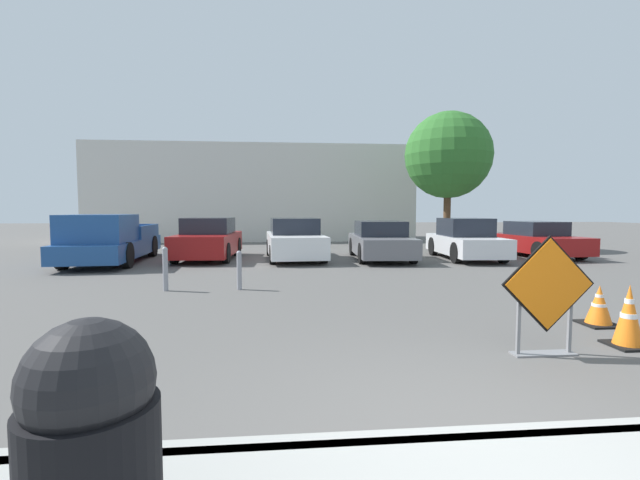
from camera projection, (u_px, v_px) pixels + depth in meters
The scene contains 16 objects.
ground_plane at pixel (326, 268), 13.04m from camera, with size 96.00×96.00×0.00m, color #565451.
curb_lip at pixel (472, 442), 3.10m from camera, with size 25.89×0.20×0.14m.
road_closed_sign at pixel (548, 293), 5.09m from camera, with size 1.16×0.20×1.45m.
traffic_cone_nearest at pixel (629, 316), 5.46m from camera, with size 0.46×0.46×0.80m.
traffic_cone_second at pixel (599, 306), 6.50m from camera, with size 0.50×0.50×0.61m.
pickup_truck at pixel (109, 241), 14.01m from camera, with size 2.31×5.65×1.62m.
parked_car_nearest at pixel (208, 240), 15.27m from camera, with size 2.04×4.12×1.48m.
parked_car_second at pixel (294, 240), 15.33m from camera, with size 2.11×4.46×1.47m.
parked_car_third at pixel (380, 241), 15.33m from camera, with size 2.08×4.47×1.36m.
parked_car_fourth at pixel (465, 240), 15.40m from camera, with size 1.97×4.24×1.47m.
parked_car_fifth at pixel (537, 240), 16.23m from camera, with size 1.98×4.17×1.33m.
trash_bin at pixel (92, 457), 1.76m from camera, with size 0.55×0.55×1.17m.
bollard_nearest at pixel (239, 269), 9.40m from camera, with size 0.12×0.12×0.86m.
bollard_second at pixel (165, 268), 9.25m from camera, with size 0.12×0.12×0.96m.
building_facade_backdrop at pixel (256, 194), 25.70m from camera, with size 18.22×5.00×5.43m.
street_tree_behind_lot at pixel (448, 156), 19.34m from camera, with size 3.89×3.89×6.19m.
Camera 1 is at (-1.38, -2.88, 1.75)m, focal length 24.00 mm.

